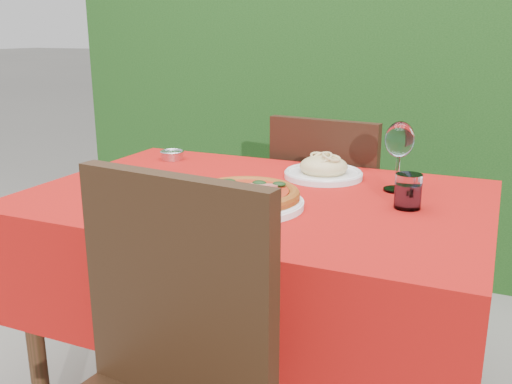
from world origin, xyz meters
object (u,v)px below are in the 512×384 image
at_px(pizza_plate, 245,197).
at_px(steel_ramekin, 172,156).
at_px(pasta_plate, 323,170).
at_px(fork, 182,183).
at_px(water_glass, 408,193).
at_px(wine_glass, 399,143).
at_px(chair_far, 331,216).

distance_m(pizza_plate, steel_ramekin, 0.62).
height_order(pasta_plate, fork, pasta_plate).
bearing_deg(water_glass, pizza_plate, -157.84).
bearing_deg(fork, pasta_plate, 23.19).
distance_m(wine_glass, steel_ramekin, 0.82).
bearing_deg(water_glass, fork, -177.60).
relative_size(chair_far, steel_ramekin, 11.59).
bearing_deg(pizza_plate, pasta_plate, 75.71).
relative_size(fork, steel_ramekin, 2.15).
bearing_deg(steel_ramekin, chair_far, 30.63).
relative_size(water_glass, fork, 0.54).
xyz_separation_m(pasta_plate, wine_glass, (0.24, -0.06, 0.12)).
height_order(pizza_plate, wine_glass, wine_glass).
height_order(pizza_plate, fork, pizza_plate).
xyz_separation_m(pasta_plate, water_glass, (0.29, -0.22, 0.02)).
bearing_deg(fork, chair_far, 51.69).
height_order(fork, steel_ramekin, steel_ramekin).
height_order(water_glass, wine_glass, wine_glass).
relative_size(pasta_plate, wine_glass, 1.21).
xyz_separation_m(pizza_plate, water_glass, (0.39, 0.16, 0.01)).
relative_size(pizza_plate, fork, 1.90).
xyz_separation_m(fork, steel_ramekin, (-0.21, 0.28, 0.01)).
height_order(chair_far, steel_ramekin, chair_far).
relative_size(water_glass, wine_glass, 0.45).
height_order(pasta_plate, steel_ramekin, pasta_plate).
height_order(wine_glass, steel_ramekin, wine_glass).
distance_m(water_glass, fork, 0.66).
distance_m(wine_glass, fork, 0.64).
bearing_deg(steel_ramekin, wine_glass, -6.64).
xyz_separation_m(water_glass, fork, (-0.65, -0.03, -0.04)).
bearing_deg(wine_glass, pasta_plate, 165.26).
relative_size(pasta_plate, fork, 1.46).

